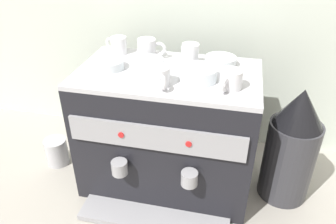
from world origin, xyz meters
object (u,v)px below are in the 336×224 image
Objects in this scene: ceramic_cup_1 at (148,49)px; ceramic_bowl_2 at (198,74)px; ceramic_bowl_3 at (220,61)px; coffee_grinder at (291,147)px; milk_pitcher at (57,151)px; ceramic_bowl_1 at (149,65)px; ceramic_cup_3 at (158,76)px; ceramic_cup_2 at (190,54)px; ceramic_cup_4 at (230,80)px; ceramic_cup_0 at (118,45)px; espresso_machine at (168,130)px; ceramic_bowl_0 at (109,65)px.

ceramic_cup_1 reaches higher than ceramic_bowl_2.
ceramic_bowl_3 is 0.25× the size of coffee_grinder.
milk_pitcher is at bearing 177.61° from ceramic_bowl_2.
ceramic_cup_3 is at bearing -60.43° from ceramic_bowl_1.
ceramic_cup_1 is 1.16× the size of ceramic_cup_2.
ceramic_cup_2 is (0.16, -0.03, 0.00)m from ceramic_cup_1.
ceramic_cup_0 is at bearing 154.74° from ceramic_cup_4.
espresso_machine is 0.46m from coffee_grinder.
ceramic_bowl_3 reaches higher than espresso_machine.
ceramic_cup_2 is at bearing 9.09° from milk_pitcher.
ceramic_cup_3 is 0.23× the size of coffee_grinder.
ceramic_cup_4 is (0.15, -0.16, -0.01)m from ceramic_cup_2.
ceramic_cup_0 is 0.20× the size of coffee_grinder.
ceramic_cup_0 reaches higher than ceramic_bowl_1.
ceramic_cup_3 is at bearing -94.18° from espresso_machine.
ceramic_bowl_3 is at bearing 164.26° from coffee_grinder.
ceramic_bowl_1 is at bearing -38.64° from ceramic_cup_0.
ceramic_bowl_3 is at bearing 16.87° from ceramic_bowl_0.
coffee_grinder is 3.85× the size of milk_pitcher.
ceramic_cup_1 is 0.95× the size of ceramic_bowl_3.
ceramic_cup_2 is 0.22m from ceramic_cup_4.
ceramic_bowl_0 is (-0.27, -0.09, -0.03)m from ceramic_cup_2.
ceramic_cup_3 reaches higher than ceramic_bowl_0.
ceramic_bowl_1 reaches higher than ceramic_bowl_3.
ceramic_cup_1 is 0.26m from ceramic_bowl_2.
ceramic_cup_1 is 0.86× the size of ceramic_bowl_2.
ceramic_bowl_0 is 0.14m from ceramic_bowl_1.
ceramic_cup_3 is 1.01× the size of ceramic_bowl_0.
ceramic_bowl_3 is at bearing -4.58° from ceramic_cup_0.
ceramic_cup_4 is (0.44, -0.21, -0.00)m from ceramic_cup_0.
espresso_machine is 6.05× the size of ceramic_bowl_1.
coffee_grinder is (0.47, 0.12, -0.29)m from ceramic_cup_3.
ceramic_bowl_2 is (0.34, -0.17, -0.01)m from ceramic_cup_0.
ceramic_cup_2 reaches higher than ceramic_cup_4.
ceramic_cup_1 is at bearing 149.86° from ceramic_cup_4.
ceramic_cup_2 reaches higher than ceramic_cup_3.
ceramic_cup_3 is 0.27m from ceramic_bowl_3.
ceramic_cup_1 is at bearing 170.02° from ceramic_cup_2.
ceramic_cup_1 reaches higher than coffee_grinder.
ceramic_cup_2 is 0.74× the size of ceramic_bowl_2.
ceramic_cup_2 reaches higher than ceramic_bowl_3.
ceramic_bowl_1 reaches higher than ceramic_bowl_0.
milk_pitcher is at bearing -177.78° from ceramic_bowl_1.
ceramic_cup_1 is 0.62m from milk_pitcher.
coffee_grinder is at bearing -9.37° from ceramic_cup_0.
espresso_machine is 0.32m from ceramic_cup_1.
ceramic_cup_2 is 0.11m from ceramic_bowl_3.
espresso_machine is 6.89× the size of ceramic_cup_2.
ceramic_cup_3 is at bearing -10.51° from milk_pitcher.
ceramic_cup_4 is (0.32, -0.18, -0.01)m from ceramic_cup_1.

